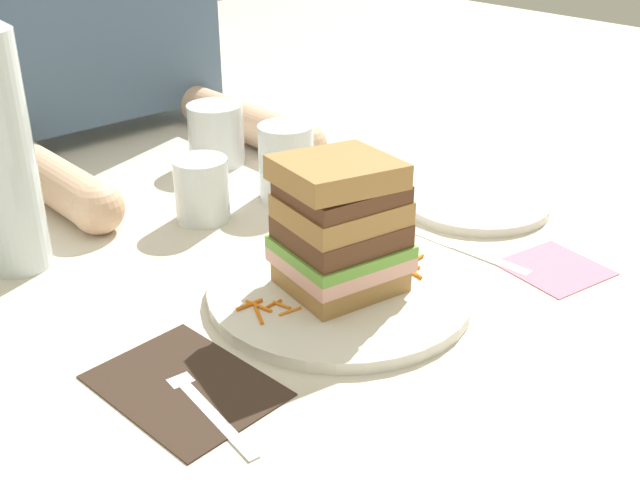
{
  "coord_description": "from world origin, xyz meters",
  "views": [
    {
      "loc": [
        -0.46,
        -0.49,
        0.4
      ],
      "look_at": [
        0.01,
        0.02,
        0.05
      ],
      "focal_mm": 43.51,
      "sensor_mm": 36.0,
      "label": 1
    }
  ],
  "objects_px": {
    "sandwich": "(341,226)",
    "main_plate": "(340,291)",
    "empty_tumbler_1": "(202,190)",
    "fork": "(197,395)",
    "juice_glass": "(286,166)",
    "knife": "(456,246)",
    "napkin_dark": "(185,385)",
    "side_plate": "(475,202)",
    "napkin_pink": "(555,268)",
    "empty_tumbler_0": "(216,134)"
  },
  "relations": [
    {
      "from": "main_plate",
      "to": "fork",
      "type": "distance_m",
      "value": 0.2
    },
    {
      "from": "juice_glass",
      "to": "empty_tumbler_1",
      "type": "bearing_deg",
      "value": 171.91
    },
    {
      "from": "fork",
      "to": "juice_glass",
      "type": "height_order",
      "value": "juice_glass"
    },
    {
      "from": "empty_tumbler_1",
      "to": "napkin_pink",
      "type": "height_order",
      "value": "empty_tumbler_1"
    },
    {
      "from": "napkin_dark",
      "to": "napkin_pink",
      "type": "relative_size",
      "value": 1.61
    },
    {
      "from": "main_plate",
      "to": "juice_glass",
      "type": "height_order",
      "value": "juice_glass"
    },
    {
      "from": "empty_tumbler_0",
      "to": "empty_tumbler_1",
      "type": "relative_size",
      "value": 1.11
    },
    {
      "from": "fork",
      "to": "juice_glass",
      "type": "relative_size",
      "value": 1.71
    },
    {
      "from": "juice_glass",
      "to": "sandwich",
      "type": "bearing_deg",
      "value": -118.17
    },
    {
      "from": "knife",
      "to": "side_plate",
      "type": "xyz_separation_m",
      "value": [
        0.11,
        0.06,
        0.0
      ]
    },
    {
      "from": "knife",
      "to": "napkin_pink",
      "type": "distance_m",
      "value": 0.11
    },
    {
      "from": "sandwich",
      "to": "napkin_pink",
      "type": "xyz_separation_m",
      "value": [
        0.21,
        -0.11,
        -0.08
      ]
    },
    {
      "from": "sandwich",
      "to": "empty_tumbler_0",
      "type": "distance_m",
      "value": 0.41
    },
    {
      "from": "sandwich",
      "to": "knife",
      "type": "xyz_separation_m",
      "value": [
        0.17,
        -0.01,
        -0.08
      ]
    },
    {
      "from": "main_plate",
      "to": "knife",
      "type": "distance_m",
      "value": 0.17
    },
    {
      "from": "fork",
      "to": "napkin_pink",
      "type": "distance_m",
      "value": 0.42
    },
    {
      "from": "main_plate",
      "to": "napkin_pink",
      "type": "xyz_separation_m",
      "value": [
        0.21,
        -0.11,
        -0.01
      ]
    },
    {
      "from": "napkin_pink",
      "to": "napkin_dark",
      "type": "bearing_deg",
      "value": 167.02
    },
    {
      "from": "napkin_pink",
      "to": "juice_glass",
      "type": "bearing_deg",
      "value": 104.5
    },
    {
      "from": "napkin_pink",
      "to": "empty_tumbler_0",
      "type": "bearing_deg",
      "value": 99.2
    },
    {
      "from": "sandwich",
      "to": "empty_tumbler_1",
      "type": "xyz_separation_m",
      "value": [
        0.0,
        0.25,
        -0.04
      ]
    },
    {
      "from": "napkin_dark",
      "to": "side_plate",
      "type": "xyz_separation_m",
      "value": [
        0.48,
        0.07,
        0.0
      ]
    },
    {
      "from": "napkin_dark",
      "to": "napkin_pink",
      "type": "xyz_separation_m",
      "value": [
        0.41,
        -0.09,
        -0.0
      ]
    },
    {
      "from": "fork",
      "to": "empty_tumbler_0",
      "type": "bearing_deg",
      "value": 52.76
    },
    {
      "from": "fork",
      "to": "knife",
      "type": "xyz_separation_m",
      "value": [
        0.37,
        0.03,
        -0.0
      ]
    },
    {
      "from": "main_plate",
      "to": "empty_tumbler_1",
      "type": "distance_m",
      "value": 0.25
    },
    {
      "from": "side_plate",
      "to": "napkin_pink",
      "type": "relative_size",
      "value": 1.96
    },
    {
      "from": "napkin_dark",
      "to": "empty_tumbler_0",
      "type": "distance_m",
      "value": 0.53
    },
    {
      "from": "empty_tumbler_1",
      "to": "side_plate",
      "type": "height_order",
      "value": "empty_tumbler_1"
    },
    {
      "from": "knife",
      "to": "sandwich",
      "type": "bearing_deg",
      "value": 176.97
    },
    {
      "from": "sandwich",
      "to": "main_plate",
      "type": "bearing_deg",
      "value": -37.46
    },
    {
      "from": "napkin_dark",
      "to": "fork",
      "type": "xyz_separation_m",
      "value": [
        -0.0,
        -0.02,
        0.0
      ]
    },
    {
      "from": "knife",
      "to": "empty_tumbler_0",
      "type": "relative_size",
      "value": 2.33
    },
    {
      "from": "knife",
      "to": "juice_glass",
      "type": "height_order",
      "value": "juice_glass"
    },
    {
      "from": "napkin_dark",
      "to": "side_plate",
      "type": "relative_size",
      "value": 0.82
    },
    {
      "from": "knife",
      "to": "side_plate",
      "type": "height_order",
      "value": "side_plate"
    },
    {
      "from": "knife",
      "to": "empty_tumbler_1",
      "type": "distance_m",
      "value": 0.31
    },
    {
      "from": "knife",
      "to": "napkin_pink",
      "type": "xyz_separation_m",
      "value": [
        0.04,
        -0.1,
        -0.0
      ]
    },
    {
      "from": "sandwich",
      "to": "napkin_dark",
      "type": "distance_m",
      "value": 0.21
    },
    {
      "from": "sandwich",
      "to": "empty_tumbler_1",
      "type": "bearing_deg",
      "value": 88.95
    },
    {
      "from": "sandwich",
      "to": "side_plate",
      "type": "relative_size",
      "value": 0.74
    },
    {
      "from": "main_plate",
      "to": "empty_tumbler_1",
      "type": "relative_size",
      "value": 3.43
    },
    {
      "from": "side_plate",
      "to": "empty_tumbler_1",
      "type": "bearing_deg",
      "value": 144.38
    },
    {
      "from": "knife",
      "to": "fork",
      "type": "bearing_deg",
      "value": -175.05
    },
    {
      "from": "juice_glass",
      "to": "empty_tumbler_0",
      "type": "xyz_separation_m",
      "value": [
        0.01,
        0.16,
        -0.0
      ]
    },
    {
      "from": "sandwich",
      "to": "juice_glass",
      "type": "xyz_separation_m",
      "value": [
        0.12,
        0.23,
        -0.04
      ]
    },
    {
      "from": "knife",
      "to": "napkin_dark",
      "type": "bearing_deg",
      "value": -178.43
    },
    {
      "from": "napkin_pink",
      "to": "empty_tumbler_1",
      "type": "bearing_deg",
      "value": 119.91
    },
    {
      "from": "fork",
      "to": "empty_tumbler_1",
      "type": "distance_m",
      "value": 0.36
    },
    {
      "from": "main_plate",
      "to": "napkin_pink",
      "type": "distance_m",
      "value": 0.24
    }
  ]
}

